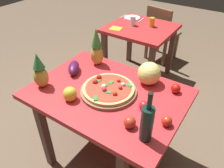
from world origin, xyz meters
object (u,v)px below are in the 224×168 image
(background_table, at_px, (140,36))
(tomato_near_board, at_px, (130,122))
(dining_chair, at_px, (161,31))
(pizza_board, at_px, (108,91))
(eggplant, at_px, (74,68))
(wine_bottle, at_px, (147,123))
(tomato_at_corner, at_px, (144,106))
(pineapple_left, at_px, (40,72))
(drinking_glass_juice, at_px, (152,22))
(drinking_glass_water, at_px, (133,21))
(tomato_by_bottle, at_px, (167,121))
(tomato_beside_pepper, at_px, (176,88))
(fork_utensil, at_px, (123,16))
(pizza, at_px, (108,88))
(dinner_plate, at_px, (132,18))
(napkin_folded, at_px, (116,29))
(pineapple_right, at_px, (97,49))
(knife_utensil, at_px, (141,20))
(bell_pepper, at_px, (70,94))
(display_table, at_px, (107,101))

(background_table, xyz_separation_m, tomato_near_board, (0.72, -1.53, 0.17))
(dining_chair, relative_size, pizza_board, 1.99)
(eggplant, bearing_deg, pizza_board, -9.89)
(dining_chair, xyz_separation_m, wine_bottle, (0.80, -2.17, 0.39))
(tomato_at_corner, bearing_deg, pineapple_left, -165.97)
(drinking_glass_juice, distance_m, drinking_glass_water, 0.24)
(tomato_by_bottle, bearing_deg, tomato_beside_pepper, 101.95)
(tomato_near_board, xyz_separation_m, fork_utensil, (-1.10, 1.74, -0.04))
(pizza, relative_size, tomato_beside_pepper, 5.42)
(pizza_board, bearing_deg, wine_bottle, -29.21)
(dinner_plate, xyz_separation_m, napkin_folded, (0.02, -0.43, -0.01))
(drinking_glass_juice, distance_m, dinner_plate, 0.37)
(dining_chair, relative_size, tomato_beside_pepper, 11.72)
(dining_chair, distance_m, pineapple_right, 1.69)
(pizza_board, xyz_separation_m, tomato_by_bottle, (0.50, -0.07, 0.02))
(dining_chair, relative_size, napkin_folded, 6.07)
(tomato_near_board, xyz_separation_m, tomato_at_corner, (0.00, 0.19, -0.01))
(fork_utensil, bearing_deg, background_table, -27.82)
(drinking_glass_water, bearing_deg, dinner_plate, 121.05)
(pizza_board, relative_size, tomato_beside_pepper, 5.90)
(drinking_glass_juice, height_order, drinking_glass_water, drinking_glass_water)
(pizza, xyz_separation_m, knife_utensil, (-0.51, 1.52, -0.04))
(dinner_plate, relative_size, fork_utensil, 1.22)
(knife_utensil, bearing_deg, eggplant, -87.21)
(pizza, distance_m, tomato_by_bottle, 0.50)
(dining_chair, xyz_separation_m, dinner_plate, (-0.28, -0.40, 0.27))
(bell_pepper, bearing_deg, background_table, 98.60)
(drinking_glass_water, bearing_deg, knife_utensil, 87.68)
(eggplant, bearing_deg, tomato_at_corner, -7.28)
(pizza_board, bearing_deg, display_table, 173.51)
(tomato_beside_pepper, distance_m, drinking_glass_juice, 1.34)
(dining_chair, relative_size, fork_utensil, 4.72)
(drinking_glass_juice, bearing_deg, tomato_beside_pepper, -56.87)
(wine_bottle, bearing_deg, tomato_near_board, 166.98)
(bell_pepper, bearing_deg, tomato_at_corner, 22.17)
(pizza, bearing_deg, tomato_by_bottle, -8.13)
(drinking_glass_juice, bearing_deg, pineapple_left, -95.91)
(napkin_folded, bearing_deg, pineapple_left, -83.00)
(pizza, distance_m, pineapple_right, 0.45)
(pineapple_right, bearing_deg, napkin_folded, 111.50)
(tomato_at_corner, relative_size, dinner_plate, 0.31)
(pizza_board, height_order, bell_pepper, bell_pepper)
(tomato_near_board, relative_size, drinking_glass_juice, 0.70)
(drinking_glass_juice, bearing_deg, dining_chair, 96.77)
(pizza, relative_size, dinner_plate, 1.79)
(dinner_plate, bearing_deg, pizza_board, -66.73)
(fork_utensil, bearing_deg, display_table, -62.53)
(tomato_beside_pepper, bearing_deg, display_table, -146.86)
(knife_utensil, height_order, napkin_folded, knife_utensil)
(display_table, xyz_separation_m, napkin_folded, (-0.63, 1.09, 0.10))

